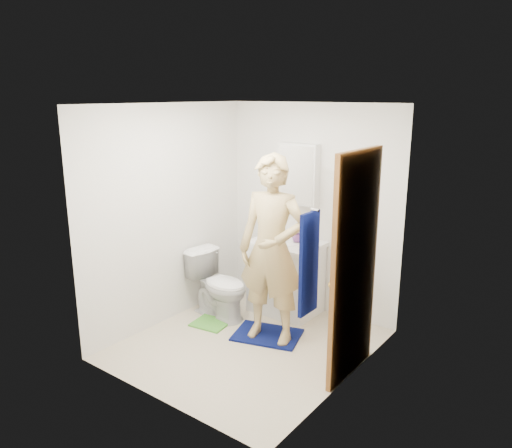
{
  "coord_description": "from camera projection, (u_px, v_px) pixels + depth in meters",
  "views": [
    {
      "loc": [
        2.85,
        -3.65,
        2.5
      ],
      "look_at": [
        -0.08,
        0.25,
        1.21
      ],
      "focal_mm": 35.0,
      "sensor_mm": 36.0,
      "label": 1
    }
  ],
  "objects": [
    {
      "name": "wall_back",
      "position": [
        312.0,
        209.0,
        5.74
      ],
      "size": [
        2.2,
        0.02,
        2.4
      ],
      "primitive_type": "cube",
      "color": "silver",
      "rests_on": "ground"
    },
    {
      "name": "toothbrush_cup",
      "position": [
        297.0,
        238.0,
        5.66
      ],
      "size": [
        0.15,
        0.15,
        0.1
      ],
      "primitive_type": "imported",
      "rotation": [
        0.0,
        0.0,
        0.23
      ],
      "color": "#6F3A81",
      "rests_on": "countertop"
    },
    {
      "name": "medicine_cabinet",
      "position": [
        298.0,
        174.0,
        5.67
      ],
      "size": [
        0.5,
        0.12,
        0.7
      ],
      "primitive_type": "cube",
      "color": "white",
      "rests_on": "wall_back"
    },
    {
      "name": "countertop",
      "position": [
        286.0,
        244.0,
        5.7
      ],
      "size": [
        0.79,
        0.59,
        0.05
      ],
      "primitive_type": "cube",
      "color": "white",
      "rests_on": "vanity_cabinet"
    },
    {
      "name": "faucet",
      "position": [
        295.0,
        233.0,
        5.81
      ],
      "size": [
        0.03,
        0.03,
        0.12
      ],
      "primitive_type": "cylinder",
      "color": "silver",
      "rests_on": "countertop"
    },
    {
      "name": "toilet",
      "position": [
        219.0,
        285.0,
        5.68
      ],
      "size": [
        0.79,
        0.5,
        0.76
      ],
      "primitive_type": "imported",
      "rotation": [
        0.0,
        0.0,
        1.46
      ],
      "color": "white",
      "rests_on": "floor"
    },
    {
      "name": "soap_dispenser",
      "position": [
        265.0,
        230.0,
        5.78
      ],
      "size": [
        0.11,
        0.11,
        0.21
      ],
      "primitive_type": "imported",
      "rotation": [
        0.0,
        0.0,
        -0.12
      ],
      "color": "#CF6066",
      "rests_on": "countertop"
    },
    {
      "name": "towel_hook",
      "position": [
        315.0,
        210.0,
        3.62
      ],
      "size": [
        0.06,
        0.02,
        0.02
      ],
      "primitive_type": "cylinder",
      "rotation": [
        0.0,
        1.57,
        0.0
      ],
      "color": "silver",
      "rests_on": "wall_right"
    },
    {
      "name": "sink_basin",
      "position": [
        286.0,
        243.0,
        5.69
      ],
      "size": [
        0.4,
        0.4,
        0.03
      ],
      "primitive_type": "cylinder",
      "color": "white",
      "rests_on": "countertop"
    },
    {
      "name": "bath_mat",
      "position": [
        267.0,
        335.0,
        5.29
      ],
      "size": [
        0.8,
        0.67,
        0.02
      ],
      "primitive_type": "cube",
      "rotation": [
        0.0,
        0.0,
        0.3
      ],
      "color": "#081150",
      "rests_on": "floor"
    },
    {
      "name": "vanity_cabinet",
      "position": [
        286.0,
        279.0,
        5.8
      ],
      "size": [
        0.75,
        0.55,
        0.8
      ],
      "primitive_type": "cube",
      "color": "white",
      "rests_on": "floor"
    },
    {
      "name": "wall_front",
      "position": [
        152.0,
        265.0,
        3.87
      ],
      "size": [
        2.2,
        0.02,
        2.4
      ],
      "primitive_type": "cube",
      "color": "silver",
      "rests_on": "ground"
    },
    {
      "name": "mirror_panel",
      "position": [
        295.0,
        175.0,
        5.62
      ],
      "size": [
        0.46,
        0.01,
        0.66
      ],
      "primitive_type": "cube",
      "color": "white",
      "rests_on": "wall_back"
    },
    {
      "name": "green_rug",
      "position": [
        210.0,
        323.0,
        5.55
      ],
      "size": [
        0.42,
        0.37,
        0.02
      ],
      "primitive_type": "cube",
      "rotation": [
        0.0,
        0.0,
        0.14
      ],
      "color": "#53AC39",
      "rests_on": "floor"
    },
    {
      "name": "man",
      "position": [
        272.0,
        250.0,
        4.97
      ],
      "size": [
        0.78,
        0.59,
        1.92
      ],
      "primitive_type": "imported",
      "rotation": [
        0.0,
        0.0,
        0.2
      ],
      "color": "tan",
      "rests_on": "bath_mat"
    },
    {
      "name": "wall_right",
      "position": [
        352.0,
        253.0,
        4.16
      ],
      "size": [
        0.02,
        2.4,
        2.4
      ],
      "primitive_type": "cube",
      "color": "silver",
      "rests_on": "ground"
    },
    {
      "name": "wall_left",
      "position": [
        167.0,
        215.0,
        5.45
      ],
      "size": [
        0.02,
        2.4,
        2.4
      ],
      "primitive_type": "cube",
      "color": "silver",
      "rests_on": "ground"
    },
    {
      "name": "ceiling",
      "position": [
        247.0,
        103.0,
        4.5
      ],
      "size": [
        2.2,
        2.4,
        0.02
      ],
      "primitive_type": "cube",
      "color": "white",
      "rests_on": "ground"
    },
    {
      "name": "door",
      "position": [
        354.0,
        267.0,
        4.35
      ],
      "size": [
        0.05,
        0.8,
        2.05
      ],
      "primitive_type": "cube",
      "color": "#9A602A",
      "rests_on": "ground"
    },
    {
      "name": "door_knob",
      "position": [
        332.0,
        285.0,
        4.14
      ],
      "size": [
        0.07,
        0.07,
        0.07
      ],
      "primitive_type": "sphere",
      "color": "gold",
      "rests_on": "door"
    },
    {
      "name": "towel",
      "position": [
        309.0,
        264.0,
        3.75
      ],
      "size": [
        0.03,
        0.24,
        0.8
      ],
      "primitive_type": "cube",
      "color": "#081150",
      "rests_on": "wall_right"
    },
    {
      "name": "floor",
      "position": [
        248.0,
        345.0,
        5.11
      ],
      "size": [
        2.2,
        2.4,
        0.02
      ],
      "primitive_type": "cube",
      "color": "beige",
      "rests_on": "ground"
    }
  ]
}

